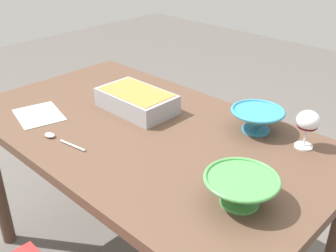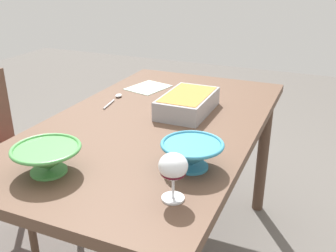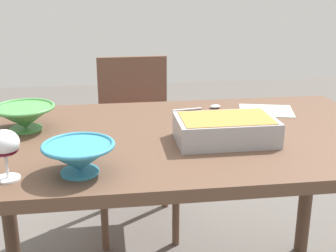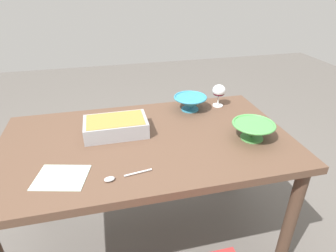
{
  "view_description": "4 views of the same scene",
  "coord_description": "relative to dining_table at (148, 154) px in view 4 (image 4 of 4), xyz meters",
  "views": [
    {
      "loc": [
        1.01,
        -0.92,
        1.5
      ],
      "look_at": [
        0.11,
        0.01,
        0.81
      ],
      "focal_mm": 42.79,
      "sensor_mm": 36.0,
      "label": 1
    },
    {
      "loc": [
        1.35,
        0.64,
        1.37
      ],
      "look_at": [
        0.13,
        0.12,
        0.81
      ],
      "focal_mm": 41.34,
      "sensor_mm": 36.0,
      "label": 2
    },
    {
      "loc": [
        0.24,
        1.47,
        1.3
      ],
      "look_at": [
        0.04,
        0.03,
        0.81
      ],
      "focal_mm": 49.13,
      "sensor_mm": 36.0,
      "label": 3
    },
    {
      "loc": [
        -0.18,
        -1.23,
        1.52
      ],
      "look_at": [
        0.11,
        -0.01,
        0.83
      ],
      "focal_mm": 30.21,
      "sensor_mm": 36.0,
      "label": 4
    }
  ],
  "objects": [
    {
      "name": "casserole_dish",
      "position": [
        -0.15,
        0.09,
        0.14
      ],
      "size": [
        0.32,
        0.19,
        0.08
      ],
      "color": "#99999E",
      "rests_on": "dining_table"
    },
    {
      "name": "ground_plane",
      "position": [
        0.0,
        0.0,
        -0.67
      ],
      "size": [
        8.0,
        8.0,
        0.0
      ],
      "primitive_type": "plane",
      "color": "#5B5651"
    },
    {
      "name": "wine_glass",
      "position": [
        0.51,
        0.29,
        0.19
      ],
      "size": [
        0.08,
        0.08,
        0.14
      ],
      "color": "white",
      "rests_on": "dining_table"
    },
    {
      "name": "small_bowl",
      "position": [
        0.32,
        0.28,
        0.14
      ],
      "size": [
        0.2,
        0.2,
        0.09
      ],
      "color": "teal",
      "rests_on": "dining_table"
    },
    {
      "name": "napkin",
      "position": [
        -0.4,
        -0.22,
        0.1
      ],
      "size": [
        0.24,
        0.21,
        0.0
      ],
      "primitive_type": "cube",
      "rotation": [
        0.0,
        0.0,
        -0.25
      ],
      "color": "#B2CCB7",
      "rests_on": "dining_table"
    },
    {
      "name": "serving_spoon",
      "position": [
        -0.17,
        -0.29,
        0.1
      ],
      "size": [
        0.2,
        0.05,
        0.01
      ],
      "color": "silver",
      "rests_on": "dining_table"
    },
    {
      "name": "dining_table",
      "position": [
        0.0,
        0.0,
        0.0
      ],
      "size": [
        1.47,
        0.84,
        0.77
      ],
      "color": "brown",
      "rests_on": "ground_plane"
    },
    {
      "name": "mixing_bowl",
      "position": [
        0.52,
        -0.12,
        0.14
      ],
      "size": [
        0.22,
        0.22,
        0.09
      ],
      "color": "#4C994C",
      "rests_on": "dining_table"
    }
  ]
}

